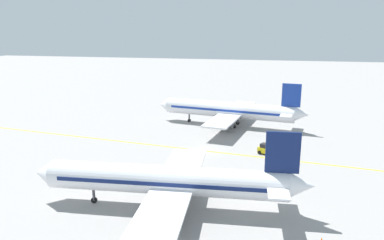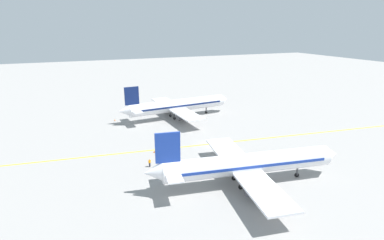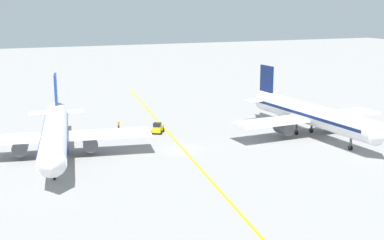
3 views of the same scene
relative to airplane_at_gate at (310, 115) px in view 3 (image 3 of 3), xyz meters
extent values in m
plane|color=gray|center=(23.14, 0.00, -3.71)|extent=(400.00, 400.00, 0.00)
cube|color=yellow|center=(23.14, 0.00, -3.71)|extent=(15.20, 119.13, 0.01)
cylinder|color=white|center=(-0.03, 0.44, 0.09)|extent=(5.83, 30.19, 3.60)
cone|color=white|center=(-1.24, 16.59, 0.09)|extent=(3.59, 2.65, 3.42)
cone|color=white|center=(1.20, -16.01, 0.39)|extent=(3.28, 3.22, 3.06)
cube|color=#0F1E51|center=(-0.03, 0.44, 0.24)|extent=(5.65, 27.20, 0.50)
cube|color=white|center=(0.04, -0.56, -0.63)|extent=(28.31, 7.28, 0.36)
cylinder|color=#4C4C51|center=(-4.94, -0.93, -1.88)|extent=(2.43, 3.36, 2.20)
cylinder|color=#4C4C51|center=(5.03, -0.18, -1.88)|extent=(2.43, 3.36, 2.20)
cube|color=#0F1E51|center=(1.01, -13.52, 4.39)|extent=(0.66, 4.02, 5.00)
cube|color=white|center=(0.98, -13.02, 0.49)|extent=(9.15, 3.07, 0.24)
cylinder|color=#4C4C51|center=(-0.75, 10.01, -2.31)|extent=(0.36, 0.36, 2.00)
cylinder|color=black|center=(-0.75, 10.01, -3.31)|extent=(0.34, 0.82, 0.80)
cylinder|color=#4C4C51|center=(-1.48, -1.67, -2.31)|extent=(0.36, 0.36, 2.00)
cylinder|color=black|center=(-1.48, -1.67, -3.31)|extent=(0.34, 0.82, 0.80)
cylinder|color=#4C4C51|center=(1.71, -1.44, -2.31)|extent=(0.36, 0.36, 2.00)
cylinder|color=black|center=(1.71, -1.44, -3.31)|extent=(0.34, 0.82, 0.80)
cylinder|color=white|center=(42.16, -2.03, 0.09)|extent=(8.20, 30.20, 3.60)
cone|color=white|center=(44.67, 13.98, 0.09)|extent=(3.75, 2.90, 3.42)
cone|color=white|center=(39.60, -18.33, 0.39)|extent=(3.49, 3.44, 3.06)
cube|color=#193899|center=(42.16, -2.03, 0.24)|extent=(7.77, 27.24, 0.50)
cube|color=white|center=(42.00, -3.02, -0.63)|extent=(28.47, 9.47, 0.36)
cylinder|color=#4C4C51|center=(37.06, -2.24, -1.88)|extent=(2.67, 3.50, 2.20)
cylinder|color=#4C4C51|center=(46.94, -3.79, -1.88)|extent=(2.67, 3.50, 2.20)
cube|color=#193899|center=(39.99, -15.86, 4.39)|extent=(0.97, 4.01, 5.00)
cube|color=white|center=(40.07, -15.37, 0.49)|extent=(9.26, 3.76, 0.24)
cylinder|color=#4C4C51|center=(43.64, 7.45, -2.31)|extent=(0.36, 0.36, 2.00)
cylinder|color=black|center=(43.64, 7.45, -3.31)|extent=(0.40, 0.83, 0.80)
cylinder|color=#4C4C51|center=(40.27, -3.76, -2.31)|extent=(0.36, 0.36, 2.00)
cylinder|color=black|center=(40.27, -3.76, -3.31)|extent=(0.40, 0.83, 0.80)
cylinder|color=#4C4C51|center=(43.43, -4.25, -2.31)|extent=(0.36, 0.36, 2.00)
cylinder|color=black|center=(43.43, -4.25, -3.31)|extent=(0.40, 0.83, 0.80)
cube|color=gold|center=(23.49, -11.42, -2.91)|extent=(2.82, 3.35, 0.90)
cube|color=black|center=(23.77, -10.95, -2.11)|extent=(1.66, 1.60, 0.70)
sphere|color=orange|center=(23.77, -10.95, -1.68)|extent=(0.16, 0.16, 0.16)
cylinder|color=black|center=(23.34, -10.20, -3.36)|extent=(0.57, 0.73, 0.70)
cylinder|color=black|center=(24.63, -10.96, -3.36)|extent=(0.57, 0.73, 0.70)
cylinder|color=black|center=(22.34, -11.87, -3.36)|extent=(0.57, 0.73, 0.70)
cylinder|color=black|center=(23.63, -12.64, -3.36)|extent=(0.57, 0.73, 0.70)
cylinder|color=#23232D|center=(29.27, -16.17, -3.28)|extent=(0.16, 0.16, 0.85)
cylinder|color=#23232D|center=(29.36, -16.35, -3.28)|extent=(0.16, 0.16, 0.85)
cube|color=orange|center=(29.32, -16.26, -2.56)|extent=(0.36, 0.42, 0.60)
cylinder|color=orange|center=(29.21, -16.05, -2.56)|extent=(0.10, 0.10, 0.55)
cylinder|color=orange|center=(29.42, -16.47, -2.56)|extent=(0.10, 0.10, 0.55)
sphere|color=beige|center=(29.32, -16.26, -2.14)|extent=(0.22, 0.22, 0.22)
cone|color=orange|center=(22.90, -13.59, -3.43)|extent=(0.32, 0.32, 0.55)
cone|color=orange|center=(-3.92, -17.95, -3.43)|extent=(0.32, 0.32, 0.55)
camera|label=1|loc=(-41.67, -12.13, 18.62)|focal=35.00mm
camera|label=2|loc=(81.65, -28.99, 22.51)|focal=28.00mm
camera|label=3|loc=(51.16, 74.99, 18.81)|focal=50.00mm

